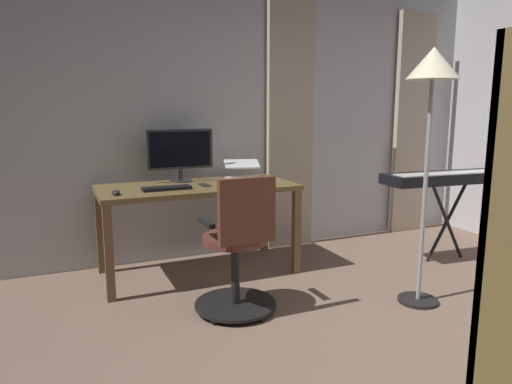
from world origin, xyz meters
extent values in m
cube|color=silver|center=(0.00, -2.79, 1.34)|extent=(5.39, 0.10, 2.67)
cube|color=#C3B39C|center=(-2.06, -2.68, 1.18)|extent=(0.47, 0.06, 2.36)
cube|color=#C3B39C|center=(-0.55, -2.68, 1.18)|extent=(0.48, 0.06, 2.36)
cube|color=brown|center=(0.52, -2.28, 0.72)|extent=(1.58, 0.72, 0.04)
cube|color=brown|center=(-0.23, -1.96, 0.35)|extent=(0.06, 0.06, 0.70)
cube|color=brown|center=(1.26, -1.96, 0.35)|extent=(0.06, 0.06, 0.70)
cube|color=brown|center=(-0.23, -2.60, 0.35)|extent=(0.06, 0.06, 0.70)
cube|color=brown|center=(1.26, -2.60, 0.35)|extent=(0.06, 0.06, 0.70)
cylinder|color=black|center=(0.50, -1.47, 0.04)|extent=(0.56, 0.56, 0.02)
sphere|color=black|center=(0.24, -1.47, 0.03)|extent=(0.05, 0.05, 0.05)
sphere|color=black|center=(0.43, -1.71, 0.03)|extent=(0.05, 0.05, 0.05)
sphere|color=black|center=(0.71, -1.61, 0.03)|extent=(0.05, 0.05, 0.05)
sphere|color=black|center=(0.71, -1.31, 0.03)|extent=(0.05, 0.05, 0.05)
sphere|color=black|center=(0.42, -1.22, 0.03)|extent=(0.05, 0.05, 0.05)
cylinder|color=black|center=(0.50, -1.47, 0.26)|extent=(0.06, 0.06, 0.44)
cylinder|color=brown|center=(0.50, -1.47, 0.50)|extent=(0.45, 0.45, 0.05)
cube|color=brown|center=(0.50, -1.27, 0.73)|extent=(0.38, 0.06, 0.42)
cube|color=black|center=(0.70, -1.46, 0.64)|extent=(0.05, 0.24, 0.03)
cube|color=black|center=(0.30, -1.47, 0.64)|extent=(0.05, 0.24, 0.03)
cylinder|color=#333338|center=(0.59, -2.52, 0.75)|extent=(0.18, 0.18, 0.01)
cylinder|color=#333338|center=(0.59, -2.52, 0.81)|extent=(0.04, 0.04, 0.10)
cube|color=#333338|center=(0.59, -2.52, 1.02)|extent=(0.57, 0.03, 0.34)
cube|color=black|center=(0.59, -2.51, 1.02)|extent=(0.52, 0.01, 0.30)
cube|color=black|center=(0.79, -2.16, 0.76)|extent=(0.37, 0.12, 0.02)
cube|color=white|center=(0.07, -2.38, 0.75)|extent=(0.36, 0.30, 0.02)
cube|color=white|center=(0.04, -2.49, 0.87)|extent=(0.35, 0.29, 0.06)
ellipsoid|color=#232328|center=(1.18, -2.09, 0.76)|extent=(0.06, 0.10, 0.04)
cube|color=#232328|center=(0.47, -2.24, 0.75)|extent=(0.07, 0.15, 0.01)
cylinder|color=black|center=(-1.64, -1.71, 0.36)|extent=(0.40, 0.07, 0.72)
cylinder|color=black|center=(-1.64, -1.71, 0.36)|extent=(0.40, 0.07, 0.72)
cube|color=black|center=(-1.64, -1.71, 0.76)|extent=(1.28, 0.43, 0.09)
cube|color=white|center=(-1.64, -1.65, 0.81)|extent=(1.17, 0.28, 0.01)
cylinder|color=black|center=(-0.74, -1.06, 0.01)|extent=(0.28, 0.28, 0.02)
cylinder|color=#A5A5A8|center=(-0.74, -1.06, 0.77)|extent=(0.03, 0.03, 1.55)
cone|color=beige|center=(-0.74, -1.06, 1.65)|extent=(0.35, 0.35, 0.21)
camera|label=1|loc=(1.57, 1.33, 1.36)|focal=32.55mm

